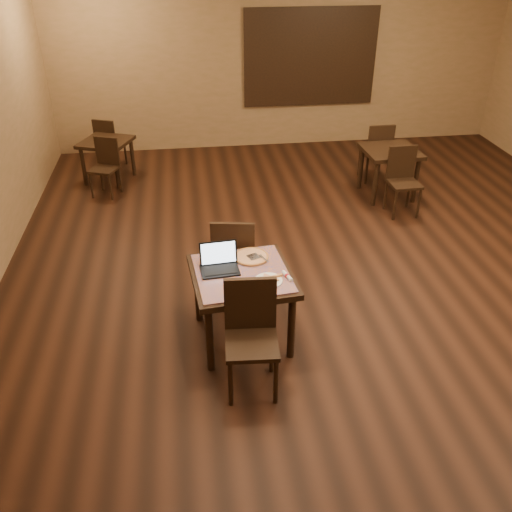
{
  "coord_description": "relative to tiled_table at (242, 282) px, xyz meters",
  "views": [
    {
      "loc": [
        -1.78,
        -4.68,
        3.49
      ],
      "look_at": [
        -1.19,
        -0.37,
        0.85
      ],
      "focal_mm": 38.0,
      "sensor_mm": 36.0,
      "label": 1
    }
  ],
  "objects": [
    {
      "name": "other_table_b_chair_near",
      "position": [
        -1.63,
        3.68,
        -0.18
      ],
      "size": [
        0.48,
        0.48,
        0.85
      ],
      "rotation": [
        0.0,
        0.0,
        -0.38
      ],
      "color": "black",
      "rests_on": "ground"
    },
    {
      "name": "spatula",
      "position": [
        0.14,
        0.22,
        0.13
      ],
      "size": [
        0.2,
        0.28,
        0.01
      ],
      "primitive_type": "cube",
      "rotation": [
        0.0,
        0.0,
        0.39
      ],
      "color": "silver",
      "rests_on": "pizza_whole"
    },
    {
      "name": "wall_back",
      "position": [
        1.34,
        5.5,
        0.84
      ],
      "size": [
        8.0,
        0.02,
        3.0
      ],
      "primitive_type": "cube",
      "color": "#946C4B",
      "rests_on": "ground"
    },
    {
      "name": "other_table_b",
      "position": [
        -1.66,
        4.18,
        -0.11
      ],
      "size": [
        0.92,
        0.92,
        0.66
      ],
      "rotation": [
        0.0,
        0.0,
        -0.38
      ],
      "color": "black",
      "rests_on": "ground"
    },
    {
      "name": "mural",
      "position": [
        1.84,
        5.46,
        0.89
      ],
      "size": [
        2.34,
        0.05,
        1.64
      ],
      "color": "#286293",
      "rests_on": "wall_back"
    },
    {
      "name": "plate",
      "position": [
        0.22,
        -0.18,
        0.11
      ],
      "size": [
        0.25,
        0.25,
        0.01
      ],
      "primitive_type": "cylinder",
      "color": "white",
      "rests_on": "tiled_table"
    },
    {
      "name": "other_table_a_chair_near",
      "position": [
        2.53,
        2.49,
        -0.13
      ],
      "size": [
        0.42,
        0.42,
        0.94
      ],
      "rotation": [
        0.0,
        0.0,
        0.03
      ],
      "color": "black",
      "rests_on": "ground"
    },
    {
      "name": "ground",
      "position": [
        1.34,
        0.5,
        -0.66
      ],
      "size": [
        10.0,
        10.0,
        0.0
      ],
      "primitive_type": "plane",
      "color": "black",
      "rests_on": "ground"
    },
    {
      "name": "chair_main_far",
      "position": [
        -0.02,
        0.61,
        -0.09
      ],
      "size": [
        0.51,
        0.51,
        1.02
      ],
      "rotation": [
        0.0,
        0.0,
        2.97
      ],
      "color": "black",
      "rests_on": "ground"
    },
    {
      "name": "other_table_a_chair_far",
      "position": [
        2.54,
        3.58,
        -0.13
      ],
      "size": [
        0.42,
        0.42,
        0.94
      ],
      "rotation": [
        0.0,
        0.0,
        3.18
      ],
      "color": "black",
      "rests_on": "ground"
    },
    {
      "name": "pizza_slice",
      "position": [
        0.22,
        -0.18,
        0.13
      ],
      "size": [
        0.24,
        0.24,
        0.02
      ],
      "primitive_type": null,
      "rotation": [
        0.0,
        0.0,
        0.27
      ],
      "color": "#FCE4A8",
      "rests_on": "plate"
    },
    {
      "name": "other_table_b_chair_far",
      "position": [
        -1.69,
        4.69,
        -0.18
      ],
      "size": [
        0.48,
        0.48,
        0.85
      ],
      "rotation": [
        0.0,
        0.0,
        2.76
      ],
      "color": "black",
      "rests_on": "ground"
    },
    {
      "name": "tiled_table",
      "position": [
        0.0,
        0.0,
        0.0
      ],
      "size": [
        1.0,
        1.0,
        0.76
      ],
      "rotation": [
        0.0,
        0.0,
        0.09
      ],
      "color": "black",
      "rests_on": "ground"
    },
    {
      "name": "pizza_pan",
      "position": [
        0.12,
        0.24,
        0.11
      ],
      "size": [
        0.34,
        0.34,
        0.01
      ],
      "primitive_type": "cylinder",
      "color": "silver",
      "rests_on": "tiled_table"
    },
    {
      "name": "pizza_whole",
      "position": [
        0.12,
        0.24,
        0.12
      ],
      "size": [
        0.33,
        0.33,
        0.02
      ],
      "color": "#FCE4A8",
      "rests_on": "pizza_pan"
    },
    {
      "name": "napkin_roll",
      "position": [
        0.4,
        -0.14,
        0.12
      ],
      "size": [
        0.08,
        0.16,
        0.04
      ],
      "rotation": [
        0.0,
        0.0,
        0.31
      ],
      "color": "white",
      "rests_on": "tiled_table"
    },
    {
      "name": "other_table_a",
      "position": [
        2.54,
        3.03,
        -0.06
      ],
      "size": [
        0.8,
        0.8,
        0.73
      ],
      "rotation": [
        0.0,
        0.0,
        0.03
      ],
      "color": "black",
      "rests_on": "ground"
    },
    {
      "name": "chair_main_near",
      "position": [
        0.01,
        -0.61,
        -0.08
      ],
      "size": [
        0.47,
        0.47,
        1.02
      ],
      "rotation": [
        0.0,
        0.0,
        -0.07
      ],
      "color": "black",
      "rests_on": "ground"
    },
    {
      "name": "laptop",
      "position": [
        -0.2,
        0.11,
        0.17
      ],
      "size": [
        0.37,
        0.3,
        0.24
      ],
      "rotation": [
        0.0,
        0.0,
        0.08
      ],
      "color": "black",
      "rests_on": "tiled_table"
    }
  ]
}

